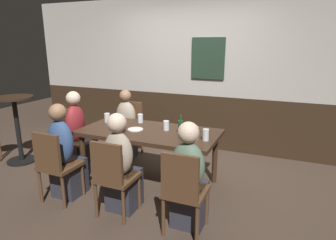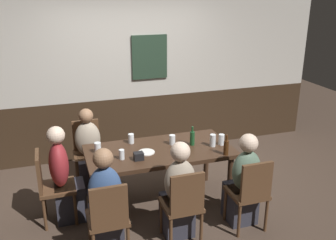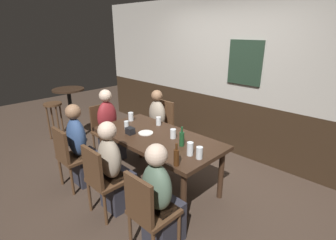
{
  "view_description": "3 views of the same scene",
  "coord_description": "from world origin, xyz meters",
  "px_view_note": "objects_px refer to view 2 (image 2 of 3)",
  "views": [
    {
      "loc": [
        1.62,
        -3.22,
        1.84
      ],
      "look_at": [
        0.22,
        0.12,
        0.87
      ],
      "focal_mm": 31.05,
      "sensor_mm": 36.0,
      "label": 1
    },
    {
      "loc": [
        -1.2,
        -4.03,
        2.63
      ],
      "look_at": [
        0.11,
        -0.0,
        1.11
      ],
      "focal_mm": 40.18,
      "sensor_mm": 36.0,
      "label": 2
    },
    {
      "loc": [
        2.29,
        -2.12,
        2.08
      ],
      "look_at": [
        0.12,
        0.08,
        0.98
      ],
      "focal_mm": 27.3,
      "sensor_mm": 36.0,
      "label": 3
    }
  ],
  "objects_px": {
    "pint_glass_pale": "(172,140)",
    "pint_glass_amber": "(98,148)",
    "person_head_west": "(65,181)",
    "pint_glass_stout": "(131,139)",
    "chair_mid_near": "(184,203)",
    "chair_head_west": "(50,183)",
    "person_left_near": "(106,208)",
    "chair_left_near": "(108,216)",
    "chair_right_near": "(250,191)",
    "beer_bottle_green": "(192,138)",
    "person_left_far": "(89,155)",
    "highball_clear": "(122,155)",
    "person_mid_near": "(178,196)",
    "tumbler_short": "(213,141)",
    "dining_table": "(160,155)",
    "person_right_near": "(243,185)",
    "chair_left_far": "(88,149)",
    "beer_bottle_brown": "(226,147)",
    "condiment_caddy": "(139,156)",
    "plate_white_large": "(146,152)",
    "beer_glass_half": "(221,140)"
  },
  "relations": [
    {
      "from": "pint_glass_pale",
      "to": "pint_glass_amber",
      "type": "distance_m",
      "value": 0.93
    },
    {
      "from": "person_head_west",
      "to": "pint_glass_stout",
      "type": "distance_m",
      "value": 0.96
    },
    {
      "from": "chair_mid_near",
      "to": "chair_head_west",
      "type": "distance_m",
      "value": 1.57
    },
    {
      "from": "person_left_near",
      "to": "person_head_west",
      "type": "xyz_separation_m",
      "value": [
        -0.36,
        0.7,
        0.0
      ]
    },
    {
      "from": "chair_left_near",
      "to": "pint_glass_stout",
      "type": "height_order",
      "value": "chair_left_near"
    },
    {
      "from": "chair_right_near",
      "to": "beer_bottle_green",
      "type": "relative_size",
      "value": 3.58
    },
    {
      "from": "person_left_far",
      "to": "chair_right_near",
      "type": "bearing_deg",
      "value": -44.58
    },
    {
      "from": "person_head_west",
      "to": "beer_bottle_green",
      "type": "bearing_deg",
      "value": 0.28
    },
    {
      "from": "beer_bottle_green",
      "to": "highball_clear",
      "type": "bearing_deg",
      "value": -171.8
    },
    {
      "from": "person_mid_near",
      "to": "chair_left_near",
      "type": "bearing_deg",
      "value": -168.34
    },
    {
      "from": "person_mid_near",
      "to": "tumbler_short",
      "type": "height_order",
      "value": "person_mid_near"
    },
    {
      "from": "chair_mid_near",
      "to": "beer_bottle_green",
      "type": "xyz_separation_m",
      "value": [
        0.43,
        0.86,
        0.34
      ]
    },
    {
      "from": "pint_glass_pale",
      "to": "chair_head_west",
      "type": "bearing_deg",
      "value": -176.14
    },
    {
      "from": "chair_left_near",
      "to": "chair_mid_near",
      "type": "relative_size",
      "value": 1.0
    },
    {
      "from": "person_mid_near",
      "to": "dining_table",
      "type": "bearing_deg",
      "value": 90.0
    },
    {
      "from": "chair_right_near",
      "to": "person_right_near",
      "type": "bearing_deg",
      "value": 90.0
    },
    {
      "from": "chair_left_far",
      "to": "pint_glass_stout",
      "type": "xyz_separation_m",
      "value": [
        0.5,
        -0.56,
        0.3
      ]
    },
    {
      "from": "person_head_west",
      "to": "beer_bottle_brown",
      "type": "height_order",
      "value": "person_head_west"
    },
    {
      "from": "chair_left_near",
      "to": "chair_left_far",
      "type": "height_order",
      "value": "same"
    },
    {
      "from": "chair_head_west",
      "to": "condiment_caddy",
      "type": "height_order",
      "value": "chair_head_west"
    },
    {
      "from": "highball_clear",
      "to": "condiment_caddy",
      "type": "xyz_separation_m",
      "value": [
        0.18,
        -0.08,
        -0.01
      ]
    },
    {
      "from": "person_mid_near",
      "to": "chair_mid_near",
      "type": "bearing_deg",
      "value": -90.0
    },
    {
      "from": "person_head_west",
      "to": "beer_bottle_green",
      "type": "distance_m",
      "value": 1.62
    },
    {
      "from": "chair_left_near",
      "to": "tumbler_short",
      "type": "bearing_deg",
      "value": 27.39
    },
    {
      "from": "chair_mid_near",
      "to": "pint_glass_amber",
      "type": "height_order",
      "value": "chair_mid_near"
    },
    {
      "from": "highball_clear",
      "to": "person_mid_near",
      "type": "bearing_deg",
      "value": -49.08
    },
    {
      "from": "chair_mid_near",
      "to": "tumbler_short",
      "type": "distance_m",
      "value": 1.04
    },
    {
      "from": "person_mid_near",
      "to": "person_head_west",
      "type": "bearing_deg",
      "value": 148.83
    },
    {
      "from": "dining_table",
      "to": "beer_bottle_green",
      "type": "relative_size",
      "value": 7.27
    },
    {
      "from": "pint_glass_stout",
      "to": "plate_white_large",
      "type": "height_order",
      "value": "pint_glass_stout"
    },
    {
      "from": "dining_table",
      "to": "condiment_caddy",
      "type": "distance_m",
      "value": 0.39
    },
    {
      "from": "chair_right_near",
      "to": "pint_glass_pale",
      "type": "xyz_separation_m",
      "value": [
        -0.59,
        0.96,
        0.3
      ]
    },
    {
      "from": "condiment_caddy",
      "to": "chair_head_west",
      "type": "bearing_deg",
      "value": 168.55
    },
    {
      "from": "chair_right_near",
      "to": "beer_bottle_green",
      "type": "height_order",
      "value": "beer_bottle_green"
    },
    {
      "from": "person_left_far",
      "to": "beer_bottle_green",
      "type": "bearing_deg",
      "value": -29.39
    },
    {
      "from": "chair_right_near",
      "to": "condiment_caddy",
      "type": "xyz_separation_m",
      "value": [
        -1.1,
        0.66,
        0.29
      ]
    },
    {
      "from": "chair_left_far",
      "to": "pint_glass_amber",
      "type": "xyz_separation_m",
      "value": [
        0.06,
        -0.72,
        0.3
      ]
    },
    {
      "from": "plate_white_large",
      "to": "beer_bottle_green",
      "type": "bearing_deg",
      "value": 4.6
    },
    {
      "from": "person_right_near",
      "to": "pint_glass_stout",
      "type": "relative_size",
      "value": 9.14
    },
    {
      "from": "person_left_near",
      "to": "person_mid_near",
      "type": "distance_m",
      "value": 0.79
    },
    {
      "from": "chair_head_west",
      "to": "chair_left_near",
      "type": "bearing_deg",
      "value": -58.61
    },
    {
      "from": "chair_right_near",
      "to": "person_mid_near",
      "type": "relative_size",
      "value": 0.77
    },
    {
      "from": "chair_left_far",
      "to": "person_left_near",
      "type": "relative_size",
      "value": 0.75
    },
    {
      "from": "chair_left_near",
      "to": "chair_mid_near",
      "type": "bearing_deg",
      "value": 0.0
    },
    {
      "from": "person_mid_near",
      "to": "highball_clear",
      "type": "bearing_deg",
      "value": 130.92
    },
    {
      "from": "pint_glass_amber",
      "to": "beer_bottle_green",
      "type": "bearing_deg",
      "value": -6.27
    },
    {
      "from": "person_left_near",
      "to": "person_mid_near",
      "type": "relative_size",
      "value": 1.03
    },
    {
      "from": "person_head_west",
      "to": "beer_glass_half",
      "type": "xyz_separation_m",
      "value": [
        1.93,
        -0.1,
        0.3
      ]
    },
    {
      "from": "chair_mid_near",
      "to": "beer_glass_half",
      "type": "xyz_separation_m",
      "value": [
        0.78,
        0.76,
        0.3
      ]
    },
    {
      "from": "pint_glass_pale",
      "to": "highball_clear",
      "type": "bearing_deg",
      "value": -161.79
    }
  ]
}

